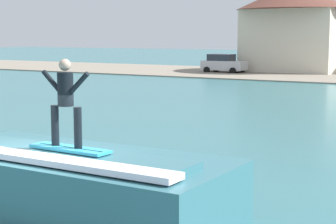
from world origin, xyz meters
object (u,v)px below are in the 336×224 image
(surfboard, at_px, (70,149))
(surfer, at_px, (66,98))
(house_with_chimney, at_px, (293,20))
(wave_crest, at_px, (73,182))
(car_near_shore, at_px, (223,63))

(surfboard, xyz_separation_m, surfer, (-0.09, 0.01, 1.02))
(surfer, xyz_separation_m, house_with_chimney, (-11.67, 47.17, 2.77))
(surfer, bearing_deg, wave_crest, 100.65)
(house_with_chimney, bearing_deg, car_near_shore, -138.53)
(wave_crest, height_order, house_with_chimney, house_with_chimney)
(surfer, distance_m, car_near_shore, 45.76)
(surfboard, distance_m, surfer, 1.03)
(surfer, bearing_deg, car_near_shore, 111.82)
(wave_crest, xyz_separation_m, surfboard, (0.13, -0.24, 0.76))
(surfboard, xyz_separation_m, car_near_shore, (-17.09, 42.47, -0.46))
(surfboard, height_order, car_near_shore, car_near_shore)
(car_near_shore, height_order, house_with_chimney, house_with_chimney)
(house_with_chimney, bearing_deg, surfer, -76.11)
(surfboard, xyz_separation_m, house_with_chimney, (-11.76, 47.18, 3.79))
(surfboard, relative_size, car_near_shore, 0.43)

